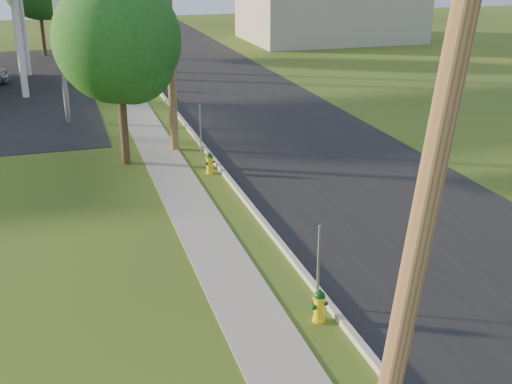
# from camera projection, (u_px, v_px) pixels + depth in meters

# --- Properties ---
(road) EXTENTS (8.00, 120.00, 0.02)m
(road) POSITION_uv_depth(u_px,v_px,m) (371.00, 196.00, 20.65)
(road) COLOR black
(road) RESTS_ON ground
(curb) EXTENTS (0.15, 120.00, 0.15)m
(curb) POSITION_uv_depth(u_px,v_px,m) (252.00, 208.00, 19.52)
(curb) COLOR #A7A598
(curb) RESTS_ON ground
(sidewalk) EXTENTS (1.50, 120.00, 0.03)m
(sidewalk) POSITION_uv_depth(u_px,v_px,m) (196.00, 217.00, 19.06)
(sidewalk) COLOR gray
(sidewalk) RESTS_ON ground
(utility_pole_near) EXTENTS (1.40, 0.32, 9.48)m
(utility_pole_near) POSITION_uv_depth(u_px,v_px,m) (429.00, 189.00, 7.71)
(utility_pole_near) COLOR brown
(utility_pole_near) RESTS_ON ground
(utility_pole_mid) EXTENTS (1.40, 0.32, 9.80)m
(utility_pole_mid) POSITION_uv_depth(u_px,v_px,m) (169.00, 21.00, 23.72)
(utility_pole_mid) COLOR brown
(utility_pole_mid) RESTS_ON ground
(sign_post_near) EXTENTS (0.05, 0.04, 2.00)m
(sign_post_near) POSITION_uv_depth(u_px,v_px,m) (318.00, 268.00, 13.94)
(sign_post_near) COLOR gray
(sign_post_near) RESTS_ON ground
(sign_post_mid) EXTENTS (0.05, 0.04, 2.00)m
(sign_post_mid) POSITION_uv_depth(u_px,v_px,m) (201.00, 130.00, 24.47)
(sign_post_mid) COLOR gray
(sign_post_mid) RESTS_ON ground
(sign_post_far) EXTENTS (0.05, 0.04, 2.00)m
(sign_post_far) POSITION_uv_depth(u_px,v_px,m) (153.00, 73.00, 35.36)
(sign_post_far) COLOR gray
(sign_post_far) RESTS_ON ground
(distant_building) EXTENTS (14.00, 10.00, 4.00)m
(distant_building) POSITION_uv_depth(u_px,v_px,m) (329.00, 16.00, 54.88)
(distant_building) COLOR #A0988A
(distant_building) RESTS_ON ground
(tree_verge) EXTENTS (4.45, 4.45, 6.75)m
(tree_verge) POSITION_uv_depth(u_px,v_px,m) (121.00, 45.00, 22.25)
(tree_verge) COLOR #342616
(tree_verge) RESTS_ON ground
(hydrant_near) EXTENTS (0.39, 0.35, 0.76)m
(hydrant_near) POSITION_uv_depth(u_px,v_px,m) (319.00, 306.00, 13.66)
(hydrant_near) COLOR yellow
(hydrant_near) RESTS_ON ground
(hydrant_mid) EXTENTS (0.41, 0.36, 0.79)m
(hydrant_mid) POSITION_uv_depth(u_px,v_px,m) (210.00, 163.00, 22.64)
(hydrant_mid) COLOR gold
(hydrant_mid) RESTS_ON ground
(hydrant_far) EXTENTS (0.39, 0.35, 0.76)m
(hydrant_far) POSITION_uv_depth(u_px,v_px,m) (147.00, 84.00, 35.69)
(hydrant_far) COLOR #E0A600
(hydrant_far) RESTS_ON ground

